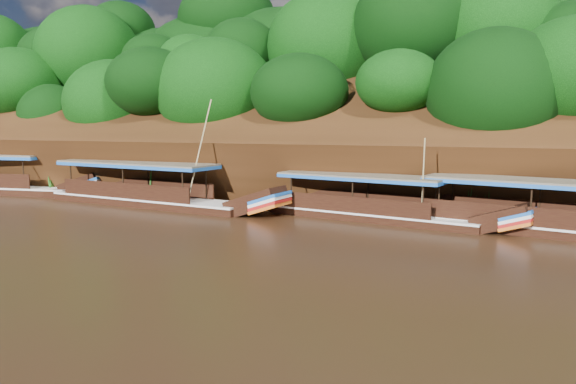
# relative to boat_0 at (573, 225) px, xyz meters

# --- Properties ---
(ground) EXTENTS (160.00, 160.00, 0.00)m
(ground) POSITION_rel_boat_0_xyz_m (-10.05, -6.58, -0.54)
(ground) COLOR black
(ground) RESTS_ON ground
(riverbank) EXTENTS (120.00, 30.06, 19.40)m
(riverbank) POSITION_rel_boat_0_xyz_m (-10.06, 16.14, 1.35)
(riverbank) COLOR #321B0B
(riverbank) RESTS_ON ground
(boat_0) EXTENTS (14.80, 5.32, 5.43)m
(boat_0) POSITION_rel_boat_0_xyz_m (0.00, 0.00, 0.00)
(boat_0) COLOR black
(boat_0) RESTS_ON ground
(boat_1) EXTENTS (13.22, 4.48, 4.63)m
(boat_1) POSITION_rel_boat_0_xyz_m (-8.31, 0.95, -0.03)
(boat_1) COLOR black
(boat_1) RESTS_ON ground
(boat_2) EXTENTS (16.32, 4.47, 6.62)m
(boat_2) POSITION_rel_boat_0_xyz_m (-21.75, 1.09, 0.03)
(boat_2) COLOR black
(boat_2) RESTS_ON ground
(boat_3) EXTENTS (15.31, 3.95, 3.22)m
(boat_3) POSITION_rel_boat_0_xyz_m (-35.16, 2.41, 0.07)
(boat_3) COLOR black
(boat_3) RESTS_ON ground
(reeds) EXTENTS (50.05, 2.25, 2.04)m
(reeds) POSITION_rel_boat_0_xyz_m (-12.89, 2.99, 0.31)
(reeds) COLOR #1E6A1A
(reeds) RESTS_ON ground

